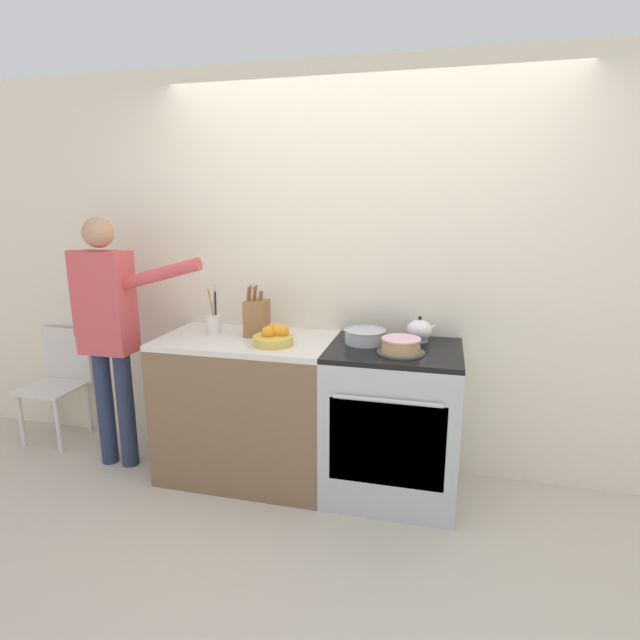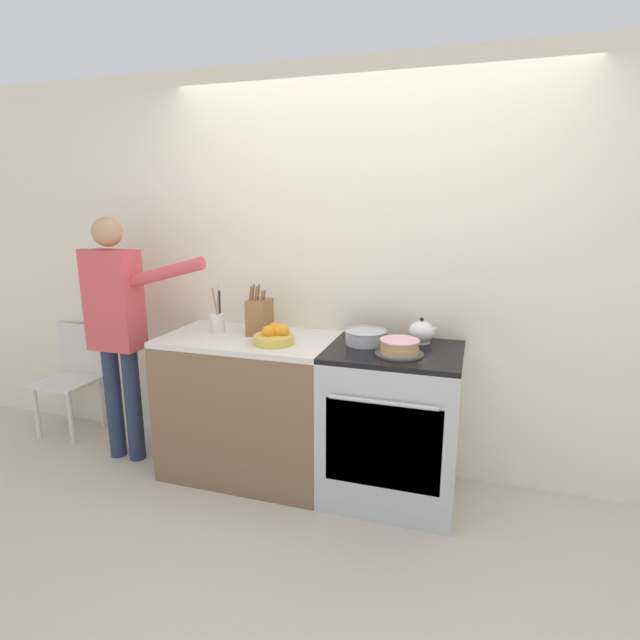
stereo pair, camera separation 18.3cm
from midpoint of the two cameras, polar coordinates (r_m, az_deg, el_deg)
The scene contains 12 objects.
ground_plane at distance 3.09m, azimuth 3.35°, elevation -21.36°, with size 16.00×16.00×0.00m, color beige.
wall_back at distance 3.22m, azimuth 6.56°, elevation 5.04°, with size 8.00×0.04×2.60m.
counter_cabinet at distance 3.32m, azimuth -6.35°, elevation -9.68°, with size 1.08×0.64×0.93m.
stove_range at distance 3.09m, azimuth 9.92°, elevation -11.63°, with size 0.77×0.67×0.93m.
layer_cake at distance 2.82m, azimuth 10.93°, elevation -3.12°, with size 0.27×0.27×0.09m.
tea_kettle at distance 3.09m, azimuth 13.21°, elevation -1.37°, with size 0.19×0.16×0.16m.
mixing_bowl at distance 3.01m, azimuth 6.96°, elevation -1.94°, with size 0.25×0.25×0.09m.
knife_block at distance 3.20m, azimuth -5.29°, elevation 0.39°, with size 0.12×0.17×0.32m.
utensil_crock at distance 3.30m, azimuth -10.08°, elevation -0.17°, with size 0.09×0.09×0.32m.
fruit_bowl at distance 3.00m, azimuth -3.45°, elevation -1.80°, with size 0.24×0.24×0.12m.
person_baker at distance 3.54m, azimuth -20.86°, elevation 0.06°, with size 0.94×0.20×1.67m.
dining_chair at distance 4.32m, azimuth -25.16°, elevation -5.33°, with size 0.40×0.40×0.83m.
Camera 2 is at (0.69, -2.45, 1.75)m, focal length 28.00 mm.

